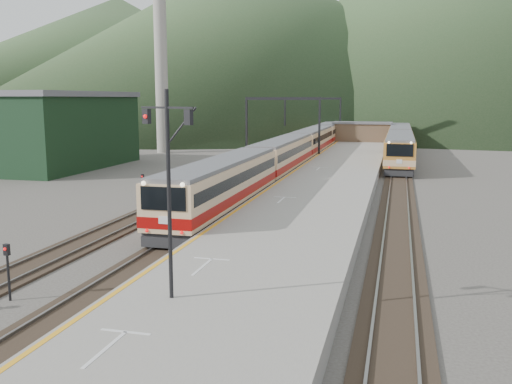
# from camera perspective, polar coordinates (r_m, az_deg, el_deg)

# --- Properties ---
(ground) EXTENTS (400.00, 400.00, 0.00)m
(ground) POSITION_cam_1_polar(r_m,az_deg,el_deg) (20.63, -21.48, -13.59)
(ground) COLOR #47423D
(ground) RESTS_ON ground
(track_main) EXTENTS (2.60, 200.00, 0.23)m
(track_main) POSITION_cam_1_polar(r_m,az_deg,el_deg) (57.00, 2.43, 1.52)
(track_main) COLOR black
(track_main) RESTS_ON ground
(track_far) EXTENTS (2.60, 200.00, 0.23)m
(track_far) POSITION_cam_1_polar(r_m,az_deg,el_deg) (58.20, -2.40, 1.68)
(track_far) COLOR black
(track_far) RESTS_ON ground
(track_second) EXTENTS (2.60, 200.00, 0.23)m
(track_second) POSITION_cam_1_polar(r_m,az_deg,el_deg) (55.84, 14.06, 1.09)
(track_second) COLOR black
(track_second) RESTS_ON ground
(platform) EXTENTS (8.00, 100.00, 1.00)m
(platform) POSITION_cam_1_polar(r_m,az_deg,el_deg) (54.11, 7.82, 1.49)
(platform) COLOR gray
(platform) RESTS_ON ground
(gantry_near) EXTENTS (9.55, 0.25, 8.00)m
(gantry_near) POSITION_cam_1_polar(r_m,az_deg,el_deg) (71.77, 2.67, 7.55)
(gantry_near) COLOR black
(gantry_near) RESTS_ON ground
(gantry_far) EXTENTS (9.55, 0.25, 8.00)m
(gantry_far) POSITION_cam_1_polar(r_m,az_deg,el_deg) (96.39, 5.66, 7.97)
(gantry_far) COLOR black
(gantry_far) RESTS_ON ground
(warehouse) EXTENTS (14.50, 20.50, 8.60)m
(warehouse) POSITION_cam_1_polar(r_m,az_deg,el_deg) (69.64, -20.49, 5.88)
(warehouse) COLOR black
(warehouse) RESTS_ON ground
(smokestack) EXTENTS (1.80, 1.80, 30.00)m
(smokestack) POSITION_cam_1_polar(r_m,az_deg,el_deg) (84.52, -9.52, 14.09)
(smokestack) COLOR #9E998E
(smokestack) RESTS_ON ground
(station_shed) EXTENTS (9.40, 4.40, 3.10)m
(station_shed) POSITION_cam_1_polar(r_m,az_deg,el_deg) (93.63, 10.59, 5.97)
(station_shed) COLOR brown
(station_shed) RESTS_ON platform
(hill_a) EXTENTS (180.00, 180.00, 60.00)m
(hill_a) POSITION_cam_1_polar(r_m,az_deg,el_deg) (212.80, 0.06, 15.32)
(hill_a) COLOR #324F2B
(hill_a) RESTS_ON ground
(hill_b) EXTENTS (220.00, 220.00, 75.00)m
(hill_b) POSITION_cam_1_polar(r_m,az_deg,el_deg) (247.79, 19.05, 15.73)
(hill_b) COLOR #324F2B
(hill_b) RESTS_ON ground
(hill_d) EXTENTS (200.00, 200.00, 55.00)m
(hill_d) POSITION_cam_1_polar(r_m,az_deg,el_deg) (287.81, -13.44, 13.01)
(hill_d) COLOR #324F2B
(hill_d) RESTS_ON ground
(main_train) EXTENTS (2.96, 81.03, 3.61)m
(main_train) POSITION_cam_1_polar(r_m,az_deg,el_deg) (67.98, 4.41, 4.44)
(main_train) COLOR #D6AE7F
(main_train) RESTS_ON track_main
(second_train) EXTENTS (3.11, 42.34, 3.80)m
(second_train) POSITION_cam_1_polar(r_m,az_deg,el_deg) (78.52, 14.19, 4.90)
(second_train) COLOR #C17C2F
(second_train) RESTS_ON track_second
(signal_mast) EXTENTS (2.12, 0.80, 7.12)m
(signal_mast) POSITION_cam_1_polar(r_m,az_deg,el_deg) (19.26, -8.75, 1.84)
(signal_mast) COLOR black
(signal_mast) RESTS_ON platform
(short_signal_a) EXTENTS (0.24, 0.19, 2.27)m
(short_signal_a) POSITION_cam_1_polar(r_m,az_deg,el_deg) (24.23, -23.58, -6.65)
(short_signal_a) COLOR black
(short_signal_a) RESTS_ON ground
(short_signal_b) EXTENTS (0.24, 0.19, 2.27)m
(short_signal_b) POSITION_cam_1_polar(r_m,az_deg,el_deg) (50.82, -1.65, 2.16)
(short_signal_b) COLOR black
(short_signal_b) RESTS_ON ground
(short_signal_c) EXTENTS (0.25, 0.20, 2.27)m
(short_signal_c) POSITION_cam_1_polar(r_m,az_deg,el_deg) (43.19, -11.25, 0.71)
(short_signal_c) COLOR black
(short_signal_c) RESTS_ON ground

